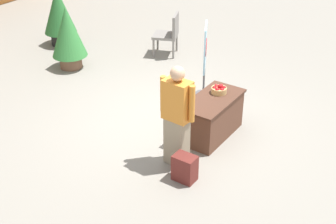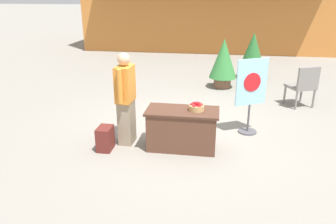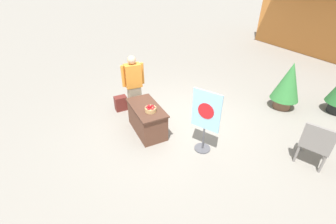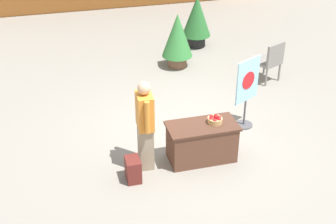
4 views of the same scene
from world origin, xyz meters
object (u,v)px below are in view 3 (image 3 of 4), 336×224
Objects in this scene: display_table at (147,119)px; apple_basket at (151,109)px; poster_board at (205,119)px; backpack at (121,103)px; person_visitor at (134,85)px; patio_chair at (316,142)px; potted_plant_far_left at (288,84)px.

apple_basket is (0.24, 0.02, 0.42)m from display_table.
backpack is at bearing -93.43° from poster_board.
person_visitor is at bearing 48.50° from backpack.
poster_board reaches higher than patio_chair.
backpack is (-1.55, -0.31, -0.56)m from apple_basket.
apple_basket is 0.16× the size of person_visitor.
display_table is at bearing 12.38° from backpack.
potted_plant_far_left reaches higher than backpack.
display_table is at bearing -0.00° from person_visitor.
potted_plant_far_left reaches higher than apple_basket.
apple_basket reaches higher than display_table.
display_table is at bearing -82.36° from poster_board.
person_visitor is at bearing -113.39° from potted_plant_far_left.
patio_chair is 2.36m from potted_plant_far_left.
person_visitor reaches higher than poster_board.
backpack is at bearing 103.17° from patio_chair.
potted_plant_far_left is (-1.87, 1.41, 0.22)m from patio_chair.
poster_board reaches higher than backpack.
patio_chair is at bearing -37.05° from potted_plant_far_left.
person_visitor is 2.36m from poster_board.
backpack is 0.42× the size of patio_chair.
backpack is 4.79m from potted_plant_far_left.
poster_board is 1.05× the size of potted_plant_far_left.
poster_board is at bearing -80.95° from potted_plant_far_left.
person_visitor reaches higher than apple_basket.
potted_plant_far_left is (-0.50, 3.15, -0.05)m from poster_board.
display_table is 4.78× the size of apple_basket.
display_table is 1.55m from poster_board.
person_visitor is 3.94× the size of backpack.
potted_plant_far_left is at bearing 69.51° from person_visitor.
potted_plant_far_left is (1.71, 3.96, -0.07)m from person_visitor.
apple_basket is 0.19× the size of potted_plant_far_left.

